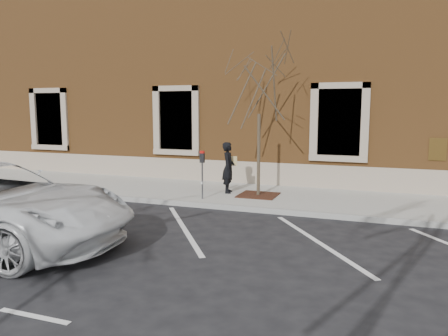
% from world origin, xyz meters
% --- Properties ---
extents(ground, '(120.00, 120.00, 0.00)m').
position_xyz_m(ground, '(0.00, 0.00, 0.00)').
color(ground, '#28282B').
rests_on(ground, ground).
extents(sidewalk_near, '(40.00, 3.50, 0.15)m').
position_xyz_m(sidewalk_near, '(0.00, 1.75, 0.07)').
color(sidewalk_near, '#ABAAA0').
rests_on(sidewalk_near, ground).
extents(curb_near, '(40.00, 0.12, 0.15)m').
position_xyz_m(curb_near, '(0.00, -0.05, 0.07)').
color(curb_near, '#9E9E99').
rests_on(curb_near, ground).
extents(parking_stripes, '(28.00, 4.40, 0.01)m').
position_xyz_m(parking_stripes, '(0.00, -2.20, 0.00)').
color(parking_stripes, silver).
rests_on(parking_stripes, ground).
extents(building_civic, '(40.00, 8.62, 8.00)m').
position_xyz_m(building_civic, '(0.00, 7.74, 4.00)').
color(building_civic, brown).
rests_on(building_civic, ground).
extents(man, '(0.52, 0.67, 1.64)m').
position_xyz_m(man, '(-0.24, 1.64, 0.97)').
color(man, black).
rests_on(man, sidewalk_near).
extents(parking_meter, '(0.13, 0.10, 1.45)m').
position_xyz_m(parking_meter, '(-0.64, 0.45, 1.16)').
color(parking_meter, '#595B60').
rests_on(parking_meter, sidewalk_near).
extents(tree_grate, '(1.18, 1.18, 0.03)m').
position_xyz_m(tree_grate, '(0.81, 1.51, 0.16)').
color(tree_grate, '#412115').
rests_on(tree_grate, sidewalk_near).
extents(sapling, '(2.77, 2.77, 4.62)m').
position_xyz_m(sapling, '(0.81, 1.51, 3.38)').
color(sapling, '#4E412F').
rests_on(sapling, sidewalk_near).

